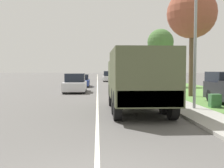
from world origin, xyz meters
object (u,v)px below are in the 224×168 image
at_px(car_second_ahead, 81,81).
at_px(car_fourth_ahead, 108,76).
at_px(military_truck, 138,78).
at_px(car_third_ahead, 109,77).
at_px(car_nearest_ahead, 75,84).
at_px(lamp_post, 191,29).

height_order(car_second_ahead, car_fourth_ahead, car_fourth_ahead).
relative_size(military_truck, car_third_ahead, 1.47).
bearing_deg(car_nearest_ahead, car_third_ahead, 79.52).
relative_size(military_truck, car_second_ahead, 1.52).
height_order(military_truck, car_third_ahead, military_truck).
height_order(car_nearest_ahead, car_fourth_ahead, car_nearest_ahead).
xyz_separation_m(car_second_ahead, car_fourth_ahead, (3.81, 20.73, 0.08)).
bearing_deg(lamp_post, car_third_ahead, 94.80).
height_order(car_third_ahead, lamp_post, lamp_post).
bearing_deg(car_fourth_ahead, military_truck, -90.10).
xyz_separation_m(car_nearest_ahead, car_second_ahead, (0.11, 7.48, -0.09)).
bearing_deg(car_third_ahead, car_second_ahead, -105.75).
bearing_deg(military_truck, car_second_ahead, 101.12).
xyz_separation_m(military_truck, lamp_post, (2.61, 0.41, 2.33)).
distance_m(military_truck, car_fourth_ahead, 39.80).
relative_size(military_truck, car_nearest_ahead, 1.53).
distance_m(military_truck, lamp_post, 3.53).
xyz_separation_m(car_nearest_ahead, car_fourth_ahead, (3.92, 28.20, -0.01)).
xyz_separation_m(car_third_ahead, car_fourth_ahead, (0.12, 7.63, -0.00)).
relative_size(car_second_ahead, lamp_post, 0.69).
distance_m(car_second_ahead, lamp_post, 19.99).
relative_size(military_truck, lamp_post, 1.04).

